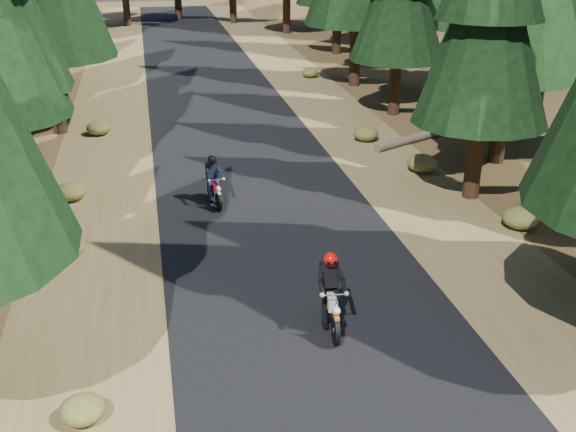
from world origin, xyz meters
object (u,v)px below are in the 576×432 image
object	(u,v)px
log_near	(436,132)
rider_lead	(331,305)
log_far	(572,199)
rider_follow	(214,189)

from	to	relation	value
log_near	rider_lead	size ratio (longest dim) A/B	3.46
log_near	log_far	distance (m)	7.26
log_near	rider_follow	distance (m)	10.29
log_near	rider_lead	bearing A→B (deg)	-148.46
log_far	rider_lead	distance (m)	10.04
log_far	rider_follow	bearing A→B (deg)	164.16
log_far	rider_lead	world-z (taller)	rider_lead
log_near	rider_follow	world-z (taller)	rider_follow
log_near	rider_lead	distance (m)	14.40
log_near	log_far	bearing A→B (deg)	-108.15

